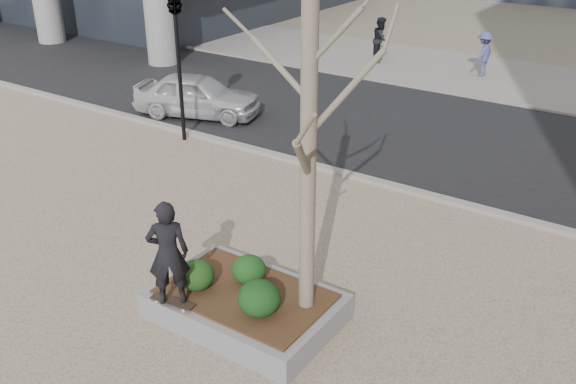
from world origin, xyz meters
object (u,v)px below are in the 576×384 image
Objects in this scene: skateboarder at (168,253)px; police_car at (197,95)px; planter at (246,306)px; skateboard at (173,303)px.

skateboarder reaches higher than police_car.
skateboarder is 0.46× the size of police_car.
police_car is at bearing 135.59° from planter.
skateboard is (-0.80, -0.88, 0.26)m from planter.
skateboarder is at bearing -159.74° from police_car.
police_car is (-6.71, 8.24, -0.73)m from skateboarder.
skateboarder is 10.65m from police_car.
skateboarder is at bearing -132.20° from planter.
police_car is at bearing 121.64° from skateboard.
police_car reaches higher than planter.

